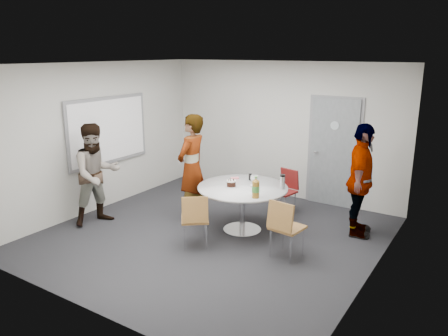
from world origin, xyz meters
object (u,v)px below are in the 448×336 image
Objects in this scene: chair_near_left at (195,216)px; person_main at (192,167)px; person_right at (360,181)px; chair_near_right at (284,224)px; whiteboard at (108,130)px; table at (244,193)px; person_left at (97,174)px; door at (334,153)px; chair_far at (286,187)px.

person_main reaches higher than chair_near_left.
chair_near_left is 0.46× the size of person_right.
person_right is (0.63, 1.41, 0.38)m from chair_near_right.
table is (2.80, 0.24, -0.79)m from whiteboard.
person_main is (-0.79, 0.98, 0.42)m from chair_near_left.
chair_near_right is 3.32m from person_left.
person_right is (2.68, 0.83, -0.02)m from person_main.
person_right is at bearing 73.21° from chair_near_right.
person_main reaches higher than chair_near_right.
chair_near_right is at bearing -85.19° from door.
table is 1.18m from chair_far.
chair_far is 0.45× the size of person_right.
table is 1.00m from chair_near_left.
chair_near_left is 1.33m from chair_near_right.
door reaches higher than table.
whiteboard is 3.45m from chair_far.
chair_far is 1.48m from person_right.
chair_near_right is (0.98, -0.55, -0.13)m from table.
chair_near_right is 2.17m from person_main.
person_left is at bearing -57.00° from whiteboard.
person_left reaches higher than chair_near_right.
person_left reaches higher than chair_far.
chair_far is at bearing 121.48° from chair_near_right.
chair_far is at bearing 126.63° from person_main.
door reaches higher than person_left.
chair_near_left is (-1.05, -3.00, -0.51)m from door.
door is 2.72m from person_main.
person_right is (4.41, 1.10, -0.54)m from whiteboard.
whiteboard is at bearing -85.39° from person_main.
person_right is (3.90, 1.89, 0.04)m from person_left.
whiteboard is at bearing -177.41° from chair_near_right.
whiteboard is 2.17× the size of chair_near_right.
person_main reaches higher than person_right.
chair_near_left is at bearing -15.88° from whiteboard.
person_left reaches higher than table.
chair_near_right reaches higher than chair_far.
table reaches higher than chair_far.
person_main is 1.61m from person_left.
whiteboard is at bearing -175.18° from table.
table reaches higher than chair_near_left.
door is at bearing 102.10° from chair_near_right.
chair_near_left is at bearing 34.44° from person_main.
table is at bearing -47.08° from person_left.
table is at bearing 84.01° from person_main.
chair_near_left reaches higher than chair_far.
chair_far is at bearing -121.22° from door.
person_main reaches higher than table.
person_left is at bearing 103.88° from person_right.
person_right reaches higher than table.
whiteboard is at bearing 35.73° from chair_far.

